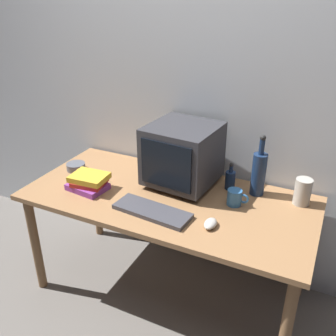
{
  "coord_description": "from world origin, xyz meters",
  "views": [
    {
      "loc": [
        0.8,
        -1.66,
        1.79
      ],
      "look_at": [
        0.0,
        0.0,
        0.88
      ],
      "focal_mm": 40.13,
      "sensor_mm": 36.0,
      "label": 1
    }
  ],
  "objects_px": {
    "cd_spindle": "(76,167)",
    "metal_canister": "(303,192)",
    "bottle_tall": "(259,172)",
    "mug": "(235,197)",
    "crt_monitor": "(182,155)",
    "book_stack": "(89,182)",
    "bottle_short": "(230,179)",
    "computer_mouse": "(210,224)",
    "keyboard": "(152,211)"
  },
  "relations": [
    {
      "from": "cd_spindle",
      "to": "metal_canister",
      "type": "height_order",
      "value": "metal_canister"
    },
    {
      "from": "bottle_tall",
      "to": "mug",
      "type": "relative_size",
      "value": 3.02
    },
    {
      "from": "mug",
      "to": "cd_spindle",
      "type": "height_order",
      "value": "mug"
    },
    {
      "from": "mug",
      "to": "metal_canister",
      "type": "height_order",
      "value": "metal_canister"
    },
    {
      "from": "crt_monitor",
      "to": "book_stack",
      "type": "bearing_deg",
      "value": -147.23
    },
    {
      "from": "bottle_short",
      "to": "cd_spindle",
      "type": "height_order",
      "value": "bottle_short"
    },
    {
      "from": "mug",
      "to": "bottle_tall",
      "type": "bearing_deg",
      "value": 65.18
    },
    {
      "from": "computer_mouse",
      "to": "mug",
      "type": "bearing_deg",
      "value": 78.03
    },
    {
      "from": "bottle_tall",
      "to": "crt_monitor",
      "type": "bearing_deg",
      "value": -170.07
    },
    {
      "from": "crt_monitor",
      "to": "book_stack",
      "type": "height_order",
      "value": "crt_monitor"
    },
    {
      "from": "bottle_short",
      "to": "cd_spindle",
      "type": "distance_m",
      "value": 0.99
    },
    {
      "from": "crt_monitor",
      "to": "keyboard",
      "type": "distance_m",
      "value": 0.41
    },
    {
      "from": "keyboard",
      "to": "bottle_short",
      "type": "relative_size",
      "value": 2.49
    },
    {
      "from": "keyboard",
      "to": "cd_spindle",
      "type": "xyz_separation_m",
      "value": [
        -0.68,
        0.24,
        0.01
      ]
    },
    {
      "from": "crt_monitor",
      "to": "bottle_short",
      "type": "xyz_separation_m",
      "value": [
        0.28,
        0.07,
        -0.13
      ]
    },
    {
      "from": "crt_monitor",
      "to": "cd_spindle",
      "type": "distance_m",
      "value": 0.73
    },
    {
      "from": "book_stack",
      "to": "metal_canister",
      "type": "height_order",
      "value": "metal_canister"
    },
    {
      "from": "crt_monitor",
      "to": "bottle_tall",
      "type": "distance_m",
      "value": 0.45
    },
    {
      "from": "bottle_short",
      "to": "cd_spindle",
      "type": "bearing_deg",
      "value": -168.9
    },
    {
      "from": "crt_monitor",
      "to": "metal_canister",
      "type": "distance_m",
      "value": 0.7
    },
    {
      "from": "mug",
      "to": "metal_canister",
      "type": "xyz_separation_m",
      "value": [
        0.33,
        0.17,
        0.03
      ]
    },
    {
      "from": "keyboard",
      "to": "metal_canister",
      "type": "distance_m",
      "value": 0.83
    },
    {
      "from": "metal_canister",
      "to": "cd_spindle",
      "type": "bearing_deg",
      "value": -171.75
    },
    {
      "from": "metal_canister",
      "to": "mug",
      "type": "bearing_deg",
      "value": -152.55
    },
    {
      "from": "book_stack",
      "to": "mug",
      "type": "relative_size",
      "value": 1.98
    },
    {
      "from": "book_stack",
      "to": "computer_mouse",
      "type": "bearing_deg",
      "value": -3.69
    },
    {
      "from": "metal_canister",
      "to": "bottle_short",
      "type": "bearing_deg",
      "value": -178.79
    },
    {
      "from": "bottle_short",
      "to": "metal_canister",
      "type": "relative_size",
      "value": 1.12
    },
    {
      "from": "keyboard",
      "to": "computer_mouse",
      "type": "distance_m",
      "value": 0.32
    },
    {
      "from": "computer_mouse",
      "to": "mug",
      "type": "distance_m",
      "value": 0.26
    },
    {
      "from": "computer_mouse",
      "to": "cd_spindle",
      "type": "xyz_separation_m",
      "value": [
        -1.01,
        0.22,
        0.0
      ]
    },
    {
      "from": "bottle_tall",
      "to": "cd_spindle",
      "type": "bearing_deg",
      "value": -169.88
    },
    {
      "from": "computer_mouse",
      "to": "cd_spindle",
      "type": "relative_size",
      "value": 0.83
    },
    {
      "from": "keyboard",
      "to": "crt_monitor",
      "type": "bearing_deg",
      "value": 93.05
    },
    {
      "from": "crt_monitor",
      "to": "keyboard",
      "type": "height_order",
      "value": "crt_monitor"
    },
    {
      "from": "cd_spindle",
      "to": "metal_canister",
      "type": "xyz_separation_m",
      "value": [
        1.38,
        0.2,
        0.05
      ]
    },
    {
      "from": "keyboard",
      "to": "bottle_short",
      "type": "distance_m",
      "value": 0.52
    },
    {
      "from": "keyboard",
      "to": "metal_canister",
      "type": "relative_size",
      "value": 2.8
    },
    {
      "from": "metal_canister",
      "to": "computer_mouse",
      "type": "bearing_deg",
      "value": -131.48
    },
    {
      "from": "keyboard",
      "to": "cd_spindle",
      "type": "relative_size",
      "value": 3.5
    },
    {
      "from": "computer_mouse",
      "to": "bottle_tall",
      "type": "bearing_deg",
      "value": 72.07
    },
    {
      "from": "crt_monitor",
      "to": "metal_canister",
      "type": "height_order",
      "value": "crt_monitor"
    },
    {
      "from": "crt_monitor",
      "to": "computer_mouse",
      "type": "xyz_separation_m",
      "value": [
        0.31,
        -0.35,
        -0.17
      ]
    },
    {
      "from": "metal_canister",
      "to": "crt_monitor",
      "type": "bearing_deg",
      "value": -173.81
    },
    {
      "from": "bottle_tall",
      "to": "metal_canister",
      "type": "relative_size",
      "value": 2.41
    },
    {
      "from": "mug",
      "to": "computer_mouse",
      "type": "bearing_deg",
      "value": -100.71
    },
    {
      "from": "bottle_short",
      "to": "mug",
      "type": "distance_m",
      "value": 0.18
    },
    {
      "from": "bottle_short",
      "to": "cd_spindle",
      "type": "xyz_separation_m",
      "value": [
        -0.98,
        -0.19,
        -0.04
      ]
    },
    {
      "from": "computer_mouse",
      "to": "mug",
      "type": "xyz_separation_m",
      "value": [
        0.05,
        0.25,
        0.03
      ]
    },
    {
      "from": "book_stack",
      "to": "metal_canister",
      "type": "distance_m",
      "value": 1.21
    }
  ]
}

